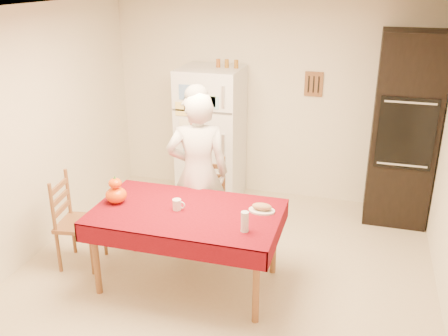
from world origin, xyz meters
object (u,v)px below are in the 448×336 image
at_px(refrigerator, 211,135).
at_px(bread_plate, 262,211).
at_px(wine_glass, 245,222).
at_px(chair_far, 207,199).
at_px(coffee_mug, 177,205).
at_px(oven_cabinet, 404,130).
at_px(dining_table, 187,218).
at_px(pumpkin_lower, 116,195).
at_px(chair_left, 73,218).
at_px(seated_woman, 198,174).

bearing_deg(refrigerator, bread_plate, -59.55).
bearing_deg(wine_glass, chair_far, 123.07).
bearing_deg(coffee_mug, wine_glass, -17.76).
relative_size(oven_cabinet, dining_table, 1.29).
relative_size(refrigerator, pumpkin_lower, 8.54).
height_order(oven_cabinet, wine_glass, oven_cabinet).
height_order(dining_table, chair_left, chair_left).
height_order(refrigerator, pumpkin_lower, refrigerator).
relative_size(dining_table, wine_glass, 9.66).
bearing_deg(seated_woman, dining_table, 80.62).
distance_m(wine_glass, bread_plate, 0.41).
height_order(oven_cabinet, pumpkin_lower, oven_cabinet).
relative_size(refrigerator, bread_plate, 7.08).
bearing_deg(pumpkin_lower, bread_plate, 7.93).
bearing_deg(pumpkin_lower, coffee_mug, 1.46).
relative_size(coffee_mug, pumpkin_lower, 0.50).
bearing_deg(bread_plate, chair_left, -175.16).
bearing_deg(seated_woman, chair_far, -117.44).
distance_m(oven_cabinet, coffee_mug, 2.82).
xyz_separation_m(oven_cabinet, pumpkin_lower, (-2.60, -1.98, -0.26)).
xyz_separation_m(chair_left, seated_woman, (1.10, 0.61, 0.35)).
bearing_deg(dining_table, wine_glass, -20.43).
xyz_separation_m(seated_woman, wine_glass, (0.70, -0.85, -0.01)).
bearing_deg(chair_left, chair_far, -63.88).
bearing_deg(refrigerator, chair_left, -113.79).
height_order(pumpkin_lower, bread_plate, pumpkin_lower).
distance_m(dining_table, pumpkin_lower, 0.71).
height_order(refrigerator, oven_cabinet, oven_cabinet).
bearing_deg(oven_cabinet, pumpkin_lower, -142.74).
bearing_deg(wine_glass, coffee_mug, 162.24).
distance_m(dining_table, chair_left, 1.22).
distance_m(refrigerator, dining_table, 1.96).
relative_size(coffee_mug, bread_plate, 0.42).
xyz_separation_m(oven_cabinet, coffee_mug, (-2.00, -1.96, -0.29)).
bearing_deg(pumpkin_lower, chair_left, 176.68).
relative_size(refrigerator, chair_far, 1.79).
distance_m(chair_left, coffee_mug, 1.16).
relative_size(dining_table, pumpkin_lower, 8.54).
xyz_separation_m(refrigerator, coffee_mug, (0.28, -1.92, -0.04)).
height_order(pumpkin_lower, wine_glass, wine_glass).
distance_m(coffee_mug, wine_glass, 0.72).
relative_size(chair_left, wine_glass, 5.40).
height_order(chair_left, wine_glass, chair_left).
relative_size(oven_cabinet, bread_plate, 9.17).
relative_size(oven_cabinet, chair_far, 2.32).
bearing_deg(chair_far, bread_plate, -54.90).
xyz_separation_m(chair_far, pumpkin_lower, (-0.61, -0.83, 0.33)).
bearing_deg(refrigerator, pumpkin_lower, -99.49).
height_order(refrigerator, bread_plate, refrigerator).
bearing_deg(chair_left, pumpkin_lower, -102.34).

